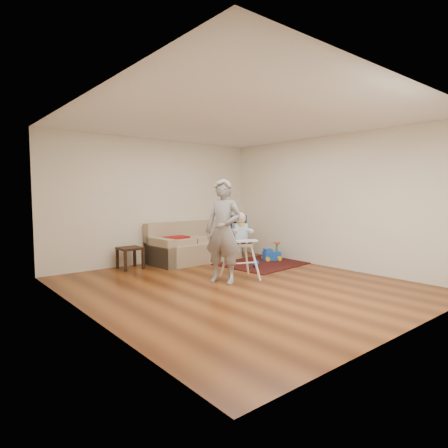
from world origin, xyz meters
TOP-DOWN VIEW (x-y plane):
  - ground at (0.00, 0.00)m, footprint 5.50×5.50m
  - room_envelope at (0.00, 0.53)m, footprint 5.04×5.52m
  - sofa at (0.80, 2.30)m, footprint 2.33×1.07m
  - side_table at (-0.81, 2.41)m, footprint 0.44×0.44m
  - area_rug at (1.72, 1.09)m, footprint 2.05×1.63m
  - ride_on_toy at (2.07, 1.22)m, footprint 0.45×0.40m
  - toy_ball at (1.24, 0.88)m, footprint 0.14×0.14m
  - high_chair at (0.33, 0.36)m, footprint 0.72×0.72m
  - adult at (-0.07, 0.33)m, footprint 0.66×0.77m

SIDE VIEW (x-z plane):
  - ground at x=0.00m, z-range 0.00..0.00m
  - area_rug at x=1.72m, z-range 0.00..0.02m
  - toy_ball at x=1.24m, z-range 0.02..0.16m
  - ride_on_toy at x=2.07m, z-range 0.02..0.42m
  - side_table at x=-0.81m, z-range 0.00..0.44m
  - sofa at x=0.80m, z-range 0.00..0.88m
  - high_chair at x=0.33m, z-range -0.02..1.18m
  - adult at x=-0.07m, z-range 0.00..1.77m
  - room_envelope at x=0.00m, z-range 0.52..3.24m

